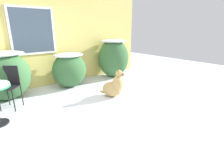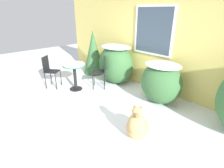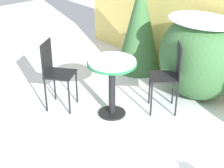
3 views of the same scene
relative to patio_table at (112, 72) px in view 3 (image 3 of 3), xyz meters
name	(u,v)px [view 3 (image 3 of 3)]	position (x,y,z in m)	size (l,w,h in m)	color
shrub_left	(198,56)	(0.42, 1.25, 0.03)	(1.22, 0.91, 1.23)	#386638
evergreen_bush	(140,26)	(-0.83, 1.32, 0.16)	(0.76, 0.76, 1.57)	#386638
patio_table	(112,72)	(0.00, 0.00, 0.00)	(0.64, 0.64, 0.80)	black
patio_chair_near_table	(169,74)	(0.41, 0.65, -0.08)	(0.52, 0.52, 0.96)	black
patio_chair_far_side	(55,71)	(-0.66, -0.44, -0.08)	(0.52, 0.52, 0.96)	black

